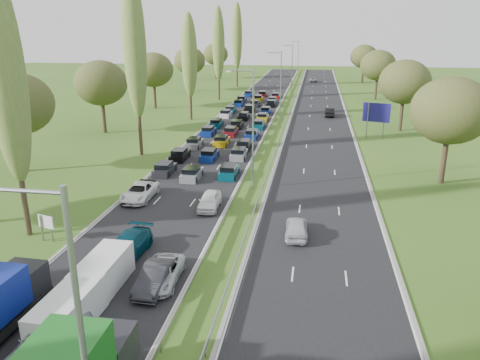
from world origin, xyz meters
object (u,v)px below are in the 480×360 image
at_px(near_car_3, 138,193).
at_px(direction_sign, 376,114).
at_px(white_van_front, 71,310).
at_px(white_van_rear, 105,271).
at_px(near_car_2, 140,192).
at_px(info_sign, 46,225).

height_order(near_car_3, direction_sign, direction_sign).
relative_size(near_car_3, white_van_front, 0.89).
relative_size(near_car_3, white_van_rear, 0.88).
bearing_deg(white_van_front, near_car_2, 101.72).
relative_size(near_car_3, direction_sign, 0.90).
bearing_deg(info_sign, white_van_rear, -37.55).
distance_m(near_car_2, info_sign, 10.63).
xyz_separation_m(near_car_3, white_van_rear, (3.65, -15.33, 0.40)).
xyz_separation_m(near_car_3, info_sign, (-3.62, -9.75, 0.67)).
bearing_deg(direction_sign, near_car_3, -129.02).
bearing_deg(near_car_2, white_van_front, -79.95).
bearing_deg(white_van_rear, near_car_3, 103.50).
relative_size(white_van_rear, direction_sign, 1.02).
bearing_deg(near_car_3, white_van_rear, -71.93).
xyz_separation_m(white_van_front, white_van_rear, (0.00, 4.30, 0.01)).
xyz_separation_m(white_van_rear, direction_sign, (21.53, 46.40, 2.47)).
relative_size(info_sign, direction_sign, 0.40).
height_order(near_car_2, direction_sign, direction_sign).
xyz_separation_m(white_van_rear, info_sign, (-7.27, 5.59, 0.28)).
bearing_deg(white_van_front, near_car_3, 101.95).
bearing_deg(info_sign, direction_sign, 54.79).
bearing_deg(info_sign, near_car_2, 69.82).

